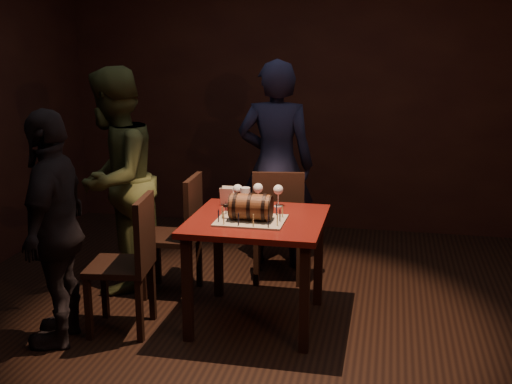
# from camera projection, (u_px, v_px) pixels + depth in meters

# --- Properties ---
(room_shell) EXTENTS (5.04, 5.04, 2.80)m
(room_shell) POSITION_uv_depth(u_px,v_px,m) (261.00, 125.00, 4.03)
(room_shell) COLOR black
(room_shell) RESTS_ON ground
(pub_table) EXTENTS (0.90, 0.90, 0.75)m
(pub_table) POSITION_uv_depth(u_px,v_px,m) (257.00, 234.00, 4.34)
(pub_table) COLOR #480E0C
(pub_table) RESTS_ON ground
(cake_board) EXTENTS (0.45, 0.35, 0.01)m
(cake_board) POSITION_uv_depth(u_px,v_px,m) (251.00, 220.00, 4.24)
(cake_board) COLOR gray
(cake_board) RESTS_ON pub_table
(barrel_cake) EXTENTS (0.33, 0.19, 0.19)m
(barrel_cake) POSITION_uv_depth(u_px,v_px,m) (251.00, 207.00, 4.22)
(barrel_cake) COLOR brown
(barrel_cake) RESTS_ON cake_board
(birthday_candles) EXTENTS (0.40, 0.30, 0.09)m
(birthday_candles) POSITION_uv_depth(u_px,v_px,m) (251.00, 214.00, 4.23)
(birthday_candles) COLOR #E9E08B
(birthday_candles) RESTS_ON cake_board
(wine_glass_left) EXTENTS (0.07, 0.07, 0.16)m
(wine_glass_left) POSITION_uv_depth(u_px,v_px,m) (238.00, 190.00, 4.59)
(wine_glass_left) COLOR silver
(wine_glass_left) RESTS_ON pub_table
(wine_glass_mid) EXTENTS (0.07, 0.07, 0.16)m
(wine_glass_mid) POSITION_uv_depth(u_px,v_px,m) (258.00, 189.00, 4.63)
(wine_glass_mid) COLOR silver
(wine_glass_mid) RESTS_ON pub_table
(wine_glass_right) EXTENTS (0.07, 0.07, 0.16)m
(wine_glass_right) POSITION_uv_depth(u_px,v_px,m) (278.00, 191.00, 4.58)
(wine_glass_right) COLOR silver
(wine_glass_right) RESTS_ON pub_table
(pint_of_ale) EXTENTS (0.07, 0.07, 0.15)m
(pint_of_ale) POSITION_uv_depth(u_px,v_px,m) (245.00, 198.00, 4.55)
(pint_of_ale) COLOR silver
(pint_of_ale) RESTS_ON pub_table
(menu_card) EXTENTS (0.10, 0.05, 0.13)m
(menu_card) POSITION_uv_depth(u_px,v_px,m) (228.00, 196.00, 4.63)
(menu_card) COLOR white
(menu_card) RESTS_ON pub_table
(chair_back) EXTENTS (0.46, 0.46, 0.93)m
(chair_back) POSITION_uv_depth(u_px,v_px,m) (278.00, 220.00, 5.08)
(chair_back) COLOR black
(chair_back) RESTS_ON ground
(chair_left_rear) EXTENTS (0.42, 0.42, 0.93)m
(chair_left_rear) POSITION_uv_depth(u_px,v_px,m) (181.00, 229.00, 4.85)
(chair_left_rear) COLOR black
(chair_left_rear) RESTS_ON ground
(chair_left_front) EXTENTS (0.45, 0.45, 0.93)m
(chair_left_front) POSITION_uv_depth(u_px,v_px,m) (131.00, 257.00, 4.24)
(chair_left_front) COLOR black
(chair_left_front) RESTS_ON ground
(person_back) EXTENTS (0.67, 0.46, 1.76)m
(person_back) POSITION_uv_depth(u_px,v_px,m) (276.00, 165.00, 5.42)
(person_back) COLOR black
(person_back) RESTS_ON ground
(person_left_rear) EXTENTS (0.65, 0.84, 1.73)m
(person_left_rear) POSITION_uv_depth(u_px,v_px,m) (115.00, 180.00, 4.92)
(person_left_rear) COLOR #3D4321
(person_left_rear) RESTS_ON ground
(person_left_front) EXTENTS (0.52, 0.94, 1.52)m
(person_left_front) POSITION_uv_depth(u_px,v_px,m) (55.00, 228.00, 4.05)
(person_left_front) COLOR black
(person_left_front) RESTS_ON ground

